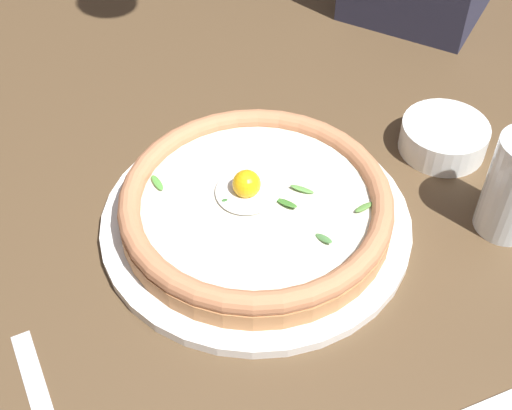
{
  "coord_description": "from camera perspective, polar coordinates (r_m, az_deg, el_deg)",
  "views": [
    {
      "loc": [
        -0.52,
        -0.22,
        0.57
      ],
      "look_at": [
        -0.05,
        -0.01,
        0.03
      ],
      "focal_mm": 48.57,
      "sensor_mm": 36.0,
      "label": 1
    }
  ],
  "objects": [
    {
      "name": "side_bowl",
      "position": [
        0.87,
        15.19,
        5.4
      ],
      "size": [
        0.1,
        0.1,
        0.04
      ],
      "primitive_type": "cylinder",
      "color": "white",
      "rests_on": "ground"
    },
    {
      "name": "pizza_plate",
      "position": [
        0.76,
        -0.0,
        -1.36
      ],
      "size": [
        0.34,
        0.34,
        0.01
      ],
      "primitive_type": "cylinder",
      "color": "white",
      "rests_on": "ground"
    },
    {
      "name": "ground_plane",
      "position": [
        0.81,
        0.52,
        0.28
      ],
      "size": [
        2.4,
        2.4,
        0.03
      ],
      "primitive_type": "cube",
      "color": "brown",
      "rests_on": "ground"
    },
    {
      "name": "pizza",
      "position": [
        0.74,
        -0.01,
        0.03
      ],
      "size": [
        0.29,
        0.29,
        0.06
      ],
      "color": "tan",
      "rests_on": "pizza_plate"
    }
  ]
}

